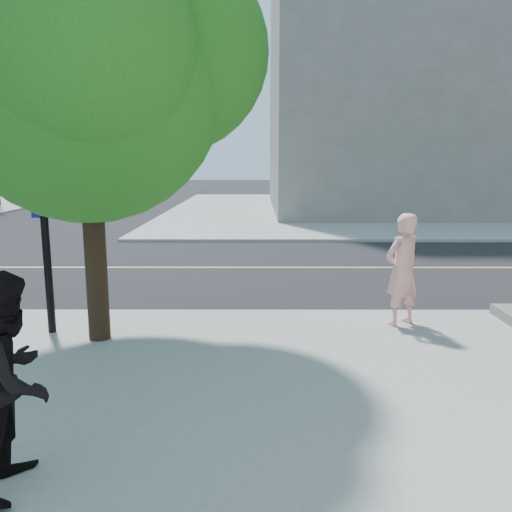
{
  "coord_description": "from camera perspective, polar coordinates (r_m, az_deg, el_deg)",
  "views": [
    {
      "loc": [
        4.06,
        -9.58,
        2.93
      ],
      "look_at": [
        4.04,
        -0.75,
        1.3
      ],
      "focal_mm": 36.55,
      "sensor_mm": 36.0,
      "label": 1
    }
  ],
  "objects": [
    {
      "name": "filler_ne",
      "position": [
        33.37,
        18.32,
        17.15
      ],
      "size": [
        18.0,
        16.0,
        14.0
      ],
      "primitive_type": "cube",
      "color": "slate",
      "rests_on": "sidewalk_ne"
    },
    {
      "name": "street_tree",
      "position": [
        8.48,
        -17.52,
        20.77
      ],
      "size": [
        5.13,
        4.66,
        6.81
      ],
      "rotation": [
        0.0,
        0.0,
        -0.29
      ],
      "color": "black",
      "rests_on": "sidewalk_se"
    },
    {
      "name": "sidewalk_ne",
      "position": [
        32.61,
        17.05,
        4.93
      ],
      "size": [
        29.0,
        25.0,
        0.12
      ],
      "primitive_type": "cube",
      "color": "gray",
      "rests_on": "ground"
    },
    {
      "name": "man_on_phone",
      "position": [
        9.24,
        15.7,
        -1.44
      ],
      "size": [
        0.84,
        0.76,
        1.94
      ],
      "primitive_type": "imported",
      "rotation": [
        0.0,
        0.0,
        3.68
      ],
      "color": "pink",
      "rests_on": "sidewalk_se"
    },
    {
      "name": "pedestrian",
      "position": [
        5.03,
        -25.2,
        -12.22
      ],
      "size": [
        0.76,
        0.96,
        1.91
      ],
      "primitive_type": "imported",
      "rotation": [
        0.0,
        0.0,
        1.62
      ],
      "color": "black",
      "rests_on": "sidewalk_se"
    },
    {
      "name": "ground",
      "position": [
        10.81,
        -22.04,
        -6.06
      ],
      "size": [
        140.0,
        140.0,
        0.0
      ],
      "primitive_type": "plane",
      "color": "black",
      "rests_on": "ground"
    },
    {
      "name": "road_ew",
      "position": [
        14.94,
        -15.62,
        -1.23
      ],
      "size": [
        140.0,
        9.0,
        0.01
      ],
      "primitive_type": "cube",
      "color": "black",
      "rests_on": "ground"
    }
  ]
}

